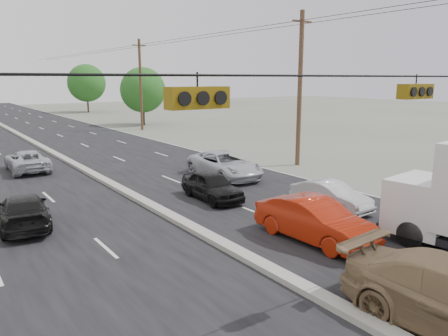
% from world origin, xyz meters
% --- Properties ---
extents(ground, '(200.00, 200.00, 0.00)m').
position_xyz_m(ground, '(0.00, 0.00, 0.00)').
color(ground, '#606356').
rests_on(ground, ground).
extents(road_surface, '(20.00, 160.00, 0.02)m').
position_xyz_m(road_surface, '(0.00, 30.00, 0.00)').
color(road_surface, black).
rests_on(road_surface, ground).
extents(center_median, '(0.50, 160.00, 0.20)m').
position_xyz_m(center_median, '(0.00, 30.00, 0.10)').
color(center_median, gray).
rests_on(center_median, ground).
extents(utility_pole_right_b, '(1.60, 0.30, 10.00)m').
position_xyz_m(utility_pole_right_b, '(12.50, 15.00, 5.11)').
color(utility_pole_right_b, '#422D1E').
rests_on(utility_pole_right_b, ground).
extents(utility_pole_right_c, '(1.60, 0.30, 10.00)m').
position_xyz_m(utility_pole_right_c, '(12.50, 40.00, 5.11)').
color(utility_pole_right_c, '#422D1E').
rests_on(utility_pole_right_c, ground).
extents(traffic_signals, '(25.00, 0.30, 0.54)m').
position_xyz_m(traffic_signals, '(1.40, 0.00, 5.49)').
color(traffic_signals, black).
rests_on(traffic_signals, ground).
extents(tree_right_mid, '(5.60, 5.60, 7.14)m').
position_xyz_m(tree_right_mid, '(15.00, 45.00, 4.34)').
color(tree_right_mid, '#382619').
rests_on(tree_right_mid, ground).
extents(tree_right_far, '(6.40, 6.40, 8.16)m').
position_xyz_m(tree_right_far, '(16.00, 70.00, 4.96)').
color(tree_right_far, '#382619').
rests_on(tree_right_far, ground).
extents(red_sedan, '(1.89, 4.75, 1.54)m').
position_xyz_m(red_sedan, '(3.00, 4.37, 0.77)').
color(red_sedan, '#9B1D09').
rests_on(red_sedan, ground).
extents(queue_car_a, '(1.75, 4.02, 1.35)m').
position_xyz_m(queue_car_a, '(3.00, 11.07, 0.67)').
color(queue_car_a, black).
rests_on(queue_car_a, ground).
extents(queue_car_b, '(1.53, 3.87, 1.25)m').
position_xyz_m(queue_car_b, '(6.42, 6.67, 0.63)').
color(queue_car_b, '#BBBBBD').
rests_on(queue_car_b, ground).
extents(queue_car_c, '(2.69, 5.51, 1.51)m').
position_xyz_m(queue_car_c, '(6.26, 14.65, 0.75)').
color(queue_car_c, silver).
rests_on(queue_car_c, ground).
extents(oncoming_near, '(2.36, 4.63, 1.29)m').
position_xyz_m(oncoming_near, '(-5.24, 11.98, 0.64)').
color(oncoming_near, black).
rests_on(oncoming_near, ground).
extents(oncoming_far, '(2.29, 4.79, 1.32)m').
position_xyz_m(oncoming_far, '(-2.94, 23.20, 0.66)').
color(oncoming_far, '#AEB0B6').
rests_on(oncoming_far, ground).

